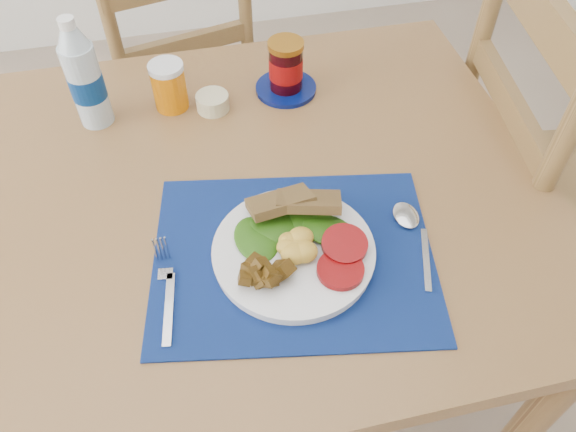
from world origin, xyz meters
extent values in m
cube|color=brown|center=(0.00, 0.20, 0.73)|extent=(1.40, 0.90, 0.04)
cylinder|color=brown|center=(0.64, -0.19, 0.35)|extent=(0.06, 0.06, 0.71)
cylinder|color=brown|center=(0.64, 0.59, 0.35)|extent=(0.06, 0.06, 0.71)
cube|color=brown|center=(0.07, 0.96, 0.41)|extent=(0.47, 0.46, 0.04)
cylinder|color=brown|center=(0.19, 1.15, 0.19)|extent=(0.03, 0.03, 0.39)
cylinder|color=brown|center=(-0.13, 1.08, 0.19)|extent=(0.03, 0.03, 0.39)
cylinder|color=brown|center=(0.27, 0.84, 0.19)|extent=(0.03, 0.03, 0.39)
cylinder|color=brown|center=(-0.06, 0.77, 0.19)|extent=(0.03, 0.03, 0.39)
cube|color=brown|center=(0.90, 0.26, 0.47)|extent=(0.49, 0.51, 0.04)
cylinder|color=brown|center=(1.12, 0.43, 0.22)|extent=(0.04, 0.04, 0.45)
cylinder|color=brown|center=(0.69, 0.09, 0.22)|extent=(0.04, 0.04, 0.45)
cylinder|color=brown|center=(0.75, 0.48, 0.22)|extent=(0.04, 0.04, 0.45)
cube|color=brown|center=(0.71, 0.29, 0.97)|extent=(0.09, 0.42, 0.52)
cube|color=#040431|center=(0.21, 0.03, 0.75)|extent=(0.50, 0.42, 0.00)
cylinder|color=silver|center=(0.21, 0.03, 0.76)|extent=(0.25, 0.25, 0.02)
ellipsoid|color=gold|center=(0.22, 0.03, 0.78)|extent=(0.06, 0.05, 0.03)
cylinder|color=#91050C|center=(0.28, 0.00, 0.78)|extent=(0.07, 0.07, 0.01)
ellipsoid|color=#143B07|center=(0.22, 0.07, 0.78)|extent=(0.14, 0.08, 0.01)
cube|color=brown|center=(0.23, 0.11, 0.80)|extent=(0.11, 0.06, 0.04)
cube|color=#B2B5BA|center=(0.01, -0.02, 0.76)|extent=(0.03, 0.13, 0.00)
cube|color=#B2B5BA|center=(0.01, 0.06, 0.76)|extent=(0.03, 0.06, 0.00)
cube|color=#B2B5BA|center=(0.41, -0.02, 0.76)|extent=(0.05, 0.12, 0.00)
ellipsoid|color=#B2B5BA|center=(0.41, 0.07, 0.76)|extent=(0.04, 0.06, 0.01)
cylinder|color=#ADBFCC|center=(-0.09, 0.45, 0.83)|extent=(0.06, 0.06, 0.16)
cylinder|color=navy|center=(-0.09, 0.45, 0.83)|extent=(0.07, 0.07, 0.05)
cone|color=#ADBFCC|center=(-0.09, 0.45, 0.93)|extent=(0.06, 0.06, 0.04)
cylinder|color=white|center=(-0.09, 0.45, 0.96)|extent=(0.03, 0.03, 0.02)
cylinder|color=#D26C05|center=(0.06, 0.46, 0.80)|extent=(0.07, 0.07, 0.09)
cylinder|color=#C7BD92|center=(0.14, 0.43, 0.77)|extent=(0.07, 0.07, 0.03)
cylinder|color=#051051|center=(0.29, 0.46, 0.75)|extent=(0.13, 0.13, 0.01)
cylinder|color=black|center=(0.29, 0.46, 0.81)|extent=(0.07, 0.07, 0.09)
cylinder|color=maroon|center=(0.29, 0.46, 0.81)|extent=(0.07, 0.07, 0.04)
cylinder|color=#A2671B|center=(0.29, 0.46, 0.86)|extent=(0.07, 0.07, 0.01)
camera|label=1|loc=(0.09, -0.48, 1.47)|focal=35.00mm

